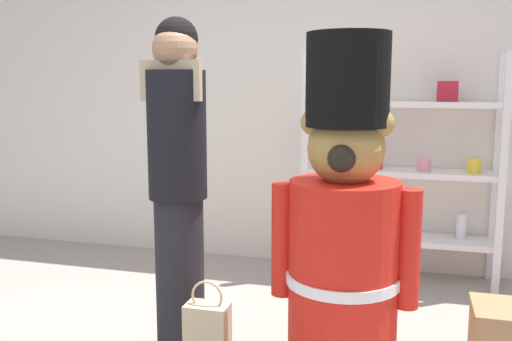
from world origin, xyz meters
name	(u,v)px	position (x,y,z in m)	size (l,w,h in m)	color
back_wall	(312,99)	(0.00, 2.20, 1.30)	(6.40, 0.12, 2.60)	silver
merchandise_shelf	(400,169)	(0.69, 1.98, 0.81)	(1.38, 0.35, 1.63)	white
teddy_bear_guard	(344,238)	(0.48, 0.37, 0.72)	(0.68, 0.52, 1.63)	red
person_shopper	(178,177)	(-0.39, 0.49, 0.94)	(0.32, 0.30, 1.74)	black
shopping_bag	(208,339)	(-0.15, 0.26, 0.19)	(0.21, 0.13, 0.49)	#C1AD89
display_crate	(507,339)	(1.25, 0.70, 0.17)	(0.34, 0.34, 0.33)	#9E7A51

